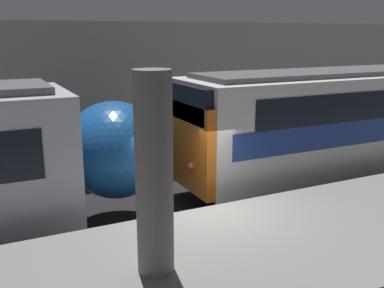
{
  "coord_description": "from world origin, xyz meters",
  "views": [
    {
      "loc": [
        -4.29,
        -8.15,
        4.74
      ],
      "look_at": [
        0.16,
        0.92,
        2.23
      ],
      "focal_mm": 42.0,
      "sensor_mm": 36.0,
      "label": 1
    }
  ],
  "objects": [
    {
      "name": "station_rear_barrier",
      "position": [
        0.0,
        6.36,
        2.55
      ],
      "size": [
        50.0,
        0.15,
        5.1
      ],
      "color": "#9E998E",
      "rests_on": "ground"
    },
    {
      "name": "platform",
      "position": [
        0.0,
        -2.0,
        0.51
      ],
      "size": [
        40.0,
        4.01,
        1.03
      ],
      "color": "slate",
      "rests_on": "ground"
    },
    {
      "name": "support_pillar_near",
      "position": [
        -1.93,
        -2.03,
        2.63
      ],
      "size": [
        0.58,
        0.58,
        3.2
      ],
      "color": "slate",
      "rests_on": "platform"
    },
    {
      "name": "ground_plane",
      "position": [
        0.0,
        0.0,
        0.0
      ],
      "size": [
        120.0,
        120.0,
        0.0
      ],
      "primitive_type": "plane",
      "color": "black"
    }
  ]
}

